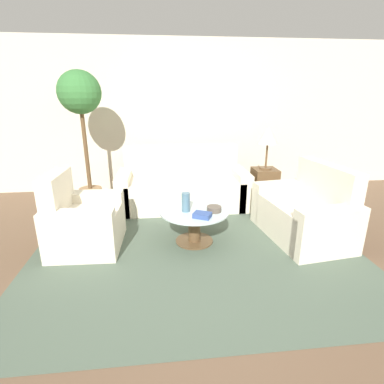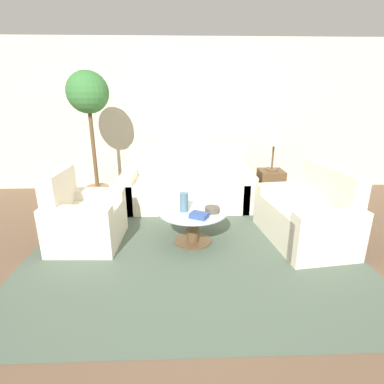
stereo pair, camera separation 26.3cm
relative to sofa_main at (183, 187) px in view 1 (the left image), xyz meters
The scene contains 13 objects.
ground_plane 1.87m from the sofa_main, 87.03° to the right, with size 14.00×14.00×0.00m, color brown.
wall_back 1.41m from the sofa_main, 84.50° to the left, with size 10.00×0.06×2.60m.
rug 1.30m from the sofa_main, 88.40° to the right, with size 3.65×3.36×0.01m.
sofa_main is the anchor object (origin of this frame).
armchair 1.77m from the sofa_main, 135.74° to the right, with size 0.78×0.85×0.89m.
loveseat 1.91m from the sofa_main, 41.25° to the right, with size 0.93×1.30×0.91m.
coffee_table 1.26m from the sofa_main, 88.40° to the right, with size 0.82×0.82×0.41m.
side_table 1.29m from the sofa_main, ahead, with size 0.36×0.36×0.59m.
table_lamp 1.51m from the sofa_main, ahead, with size 0.30×0.30×0.64m.
potted_plant 1.89m from the sofa_main, behind, with size 0.61×0.61×2.03m.
vase 1.30m from the sofa_main, 92.97° to the right, with size 0.10×0.10×0.22m.
bowl 1.36m from the sofa_main, 79.05° to the right, with size 0.17×0.17×0.06m.
book_stack 1.49m from the sofa_main, 86.34° to the right, with size 0.23×0.21×0.05m.
Camera 1 is at (-0.45, -2.65, 1.72)m, focal length 28.00 mm.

